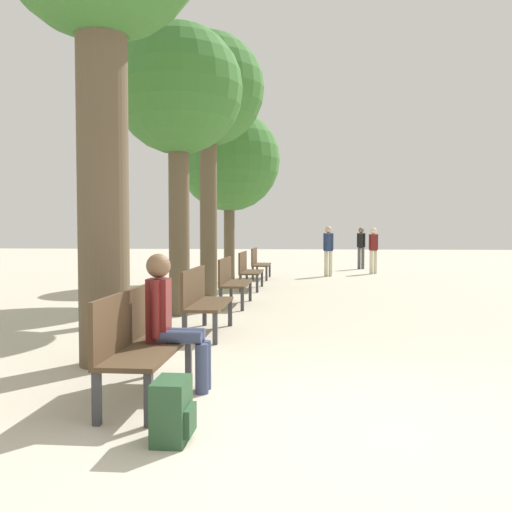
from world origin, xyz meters
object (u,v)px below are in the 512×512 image
object	(u,v)px
tree_row_1	(178,94)
tree_row_3	(229,161)
backpack	(172,411)
bench_row_1	(202,297)
bench_row_0	(137,338)
person_seated	(171,318)
tree_row_2	(208,93)
pedestrian_near	(328,248)
bench_row_4	(258,261)
pedestrian_mid	(361,245)
pedestrian_far	(373,247)
bench_row_3	(248,268)
bench_row_2	(231,279)

from	to	relation	value
tree_row_1	tree_row_3	world-z (taller)	tree_row_1
backpack	bench_row_1	bearing A→B (deg)	97.63
bench_row_0	person_seated	distance (m)	0.37
tree_row_2	person_seated	size ratio (longest dim) A/B	4.65
tree_row_1	pedestrian_near	world-z (taller)	tree_row_1
backpack	pedestrian_near	world-z (taller)	pedestrian_near
bench_row_4	tree_row_2	distance (m)	6.09
pedestrian_mid	pedestrian_far	distance (m)	2.34
bench_row_3	tree_row_1	world-z (taller)	tree_row_1
bench_row_4	pedestrian_mid	xyz separation A→B (m)	(3.51, 4.70, 0.38)
bench_row_2	person_seated	size ratio (longest dim) A/B	1.21
tree_row_3	pedestrian_far	bearing A→B (deg)	38.73
bench_row_2	tree_row_1	world-z (taller)	tree_row_1
bench_row_3	tree_row_3	bearing A→B (deg)	110.77
bench_row_1	tree_row_3	xyz separation A→B (m)	(-0.72, 8.05, 2.88)
tree_row_2	bench_row_1	bearing A→B (deg)	-81.23
person_seated	backpack	distance (m)	1.35
person_seated	pedestrian_near	size ratio (longest dim) A/B	0.79
bench_row_1	tree_row_2	xyz separation A→B (m)	(-0.72, 4.67, 3.97)
tree_row_2	backpack	bearing A→B (deg)	-81.76
bench_row_4	tree_row_3	size ratio (longest dim) A/B	0.31
bench_row_2	pedestrian_far	bearing A→B (deg)	66.53
bench_row_0	tree_row_2	xyz separation A→B (m)	(-0.72, 7.75, 3.97)
pedestrian_far	bench_row_3	bearing A→B (deg)	-124.20
tree_row_3	pedestrian_mid	size ratio (longest dim) A/B	3.07
bench_row_0	tree_row_3	xyz separation A→B (m)	(-0.72, 11.13, 2.88)
tree_row_3	bench_row_1	bearing A→B (deg)	-84.89
bench_row_0	person_seated	bearing A→B (deg)	46.17
bench_row_0	bench_row_2	bearing A→B (deg)	90.00
tree_row_3	bench_row_3	bearing A→B (deg)	-69.23
bench_row_2	bench_row_4	bearing A→B (deg)	90.00
pedestrian_near	pedestrian_far	bearing A→B (deg)	37.96
person_seated	pedestrian_mid	bearing A→B (deg)	78.97
bench_row_2	pedestrian_mid	xyz separation A→B (m)	(3.51, 10.85, 0.38)
bench_row_0	tree_row_3	size ratio (longest dim) A/B	0.31
backpack	bench_row_2	bearing A→B (deg)	94.36
bench_row_4	pedestrian_far	world-z (taller)	pedestrian_far
bench_row_0	tree_row_3	distance (m)	11.52
bench_row_2	tree_row_2	size ratio (longest dim) A/B	0.26
bench_row_1	pedestrian_near	world-z (taller)	pedestrian_near
pedestrian_mid	bench_row_1	bearing A→B (deg)	-104.13
bench_row_4	tree_row_3	distance (m)	3.20
pedestrian_mid	bench_row_0	bearing A→B (deg)	-101.65
backpack	person_seated	bearing A→B (deg)	103.91
bench_row_3	tree_row_3	size ratio (longest dim) A/B	0.31
bench_row_3	pedestrian_near	bearing A→B (deg)	63.12
bench_row_4	pedestrian_near	bearing A→B (deg)	28.29
bench_row_4	person_seated	bearing A→B (deg)	-88.86
tree_row_2	pedestrian_mid	xyz separation A→B (m)	(4.23, 9.26, -3.59)
bench_row_4	pedestrian_mid	distance (m)	5.88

